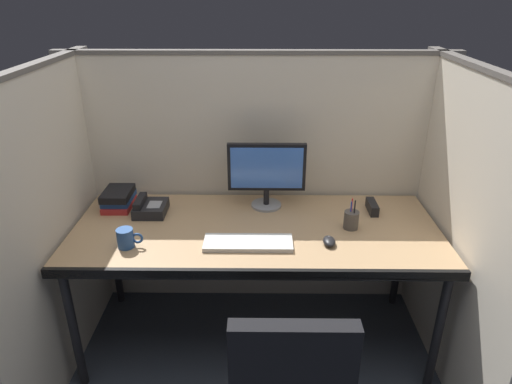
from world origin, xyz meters
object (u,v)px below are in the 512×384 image
Objects in this scene: book_stack at (118,198)px; computer_mouse at (329,241)px; desk at (256,237)px; keyboard_main at (248,243)px; coffee_mug at (126,238)px; desk_phone at (150,208)px; monitor_center at (267,171)px; red_stapler at (372,207)px; pen_cup at (351,220)px.

computer_mouse is at bearing -19.35° from book_stack.
keyboard_main is at bearing -102.48° from desk.
coffee_mug is (-0.98, -0.03, 0.03)m from computer_mouse.
desk is 15.08× the size of coffee_mug.
desk_phone is 0.21m from book_stack.
desk_phone reaches higher than desk.
monitor_center is at bearing 126.05° from computer_mouse.
red_stapler is at bearing 1.59° from desk_phone.
monitor_center reaches higher than keyboard_main.
pen_cup is 0.25m from red_stapler.
coffee_mug is (-0.58, -0.02, 0.04)m from keyboard_main.
desk is at bearing -162.49° from red_stapler.
desk_phone is 0.84× the size of book_stack.
desk is at bearing 16.64° from coffee_mug.
coffee_mug is (-0.62, -0.19, 0.10)m from desk.
keyboard_main is at bearing -30.93° from desk_phone.
coffee_mug is at bearing -69.67° from book_stack.
desk_phone reaches higher than computer_mouse.
desk is 0.18m from keyboard_main.
red_stapler is at bearing -1.77° from book_stack.
book_stack reaches higher than computer_mouse.
monitor_center is at bearing 1.01° from book_stack.
red_stapler is (1.23, 0.03, -0.01)m from desk_phone.
pen_cup is 0.73× the size of book_stack.
keyboard_main is at bearing 2.36° from coffee_mug.
pen_cup reaches higher than computer_mouse.
computer_mouse is at bearing -128.82° from red_stapler.
keyboard_main is 1.90× the size of book_stack.
desk_phone is at bearing -171.78° from monitor_center.
desk is 4.42× the size of keyboard_main.
keyboard_main is (-0.04, -0.16, 0.06)m from desk.
desk_phone is (-0.55, 0.33, 0.02)m from keyboard_main.
computer_mouse reaches higher than desk.
desk is 4.42× the size of monitor_center.
computer_mouse is 0.58× the size of pen_cup.
desk_phone is at bearing 84.71° from coffee_mug.
desk is at bearing 77.52° from keyboard_main.
book_stack is 1.42m from red_stapler.
keyboard_main is 3.41× the size of coffee_mug.
computer_mouse is 0.98m from coffee_mug.
monitor_center is 0.67m from desk_phone.
desk is 0.65m from coffee_mug.
book_stack is at bearing 162.40° from desk.
red_stapler is at bearing 17.09° from coffee_mug.
keyboard_main is 0.39m from computer_mouse.
keyboard_main is at bearing -151.81° from red_stapler.
book_stack is (-1.14, 0.40, 0.03)m from computer_mouse.
book_stack reaches higher than red_stapler.
monitor_center is 4.48× the size of computer_mouse.
monitor_center is 2.26× the size of desk_phone.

